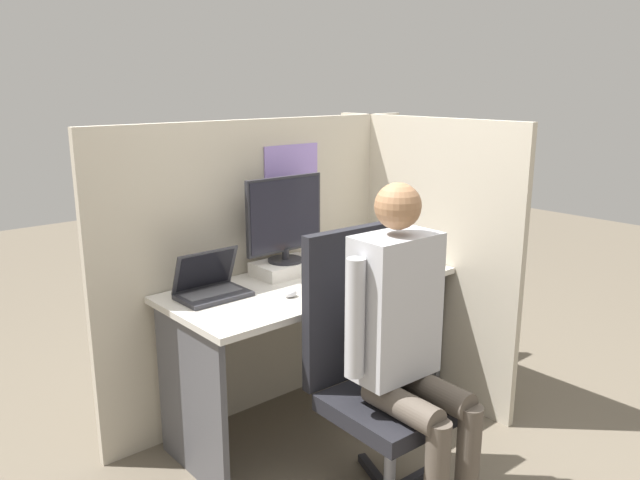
% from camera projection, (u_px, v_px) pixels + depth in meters
% --- Properties ---
extents(ground_plane, '(12.00, 12.00, 0.00)m').
position_uv_depth(ground_plane, '(354.00, 448.00, 2.98)').
color(ground_plane, '#665B4C').
extents(cubicle_panel_back, '(1.93, 0.05, 1.52)m').
position_uv_depth(cubicle_panel_back, '(269.00, 265.00, 3.28)').
color(cubicle_panel_back, '#B7AD99').
rests_on(cubicle_panel_back, ground).
extents(cubicle_panel_right, '(0.04, 1.26, 1.52)m').
position_uv_depth(cubicle_panel_right, '(420.00, 257.00, 3.45)').
color(cubicle_panel_right, '#B7AD99').
rests_on(cubicle_panel_right, ground).
extents(desk, '(1.43, 0.64, 0.76)m').
position_uv_depth(desk, '(311.00, 318.00, 3.07)').
color(desk, beige).
rests_on(desk, ground).
extents(paper_box, '(0.32, 0.21, 0.07)m').
position_uv_depth(paper_box, '(286.00, 267.00, 3.14)').
color(paper_box, white).
rests_on(paper_box, desk).
extents(monitor, '(0.45, 0.18, 0.43)m').
position_uv_depth(monitor, '(285.00, 218.00, 3.08)').
color(monitor, '#232328').
rests_on(monitor, paper_box).
extents(laptop, '(0.31, 0.21, 0.21)m').
position_uv_depth(laptop, '(211.00, 287.00, 2.80)').
color(laptop, '#2D2D33').
rests_on(laptop, desk).
extents(mouse, '(0.06, 0.05, 0.03)m').
position_uv_depth(mouse, '(290.00, 293.00, 2.80)').
color(mouse, silver).
rests_on(mouse, desk).
extents(stapler, '(0.05, 0.15, 0.04)m').
position_uv_depth(stapler, '(401.00, 257.00, 3.37)').
color(stapler, black).
rests_on(stapler, desk).
extents(carrot_toy, '(0.05, 0.15, 0.05)m').
position_uv_depth(carrot_toy, '(374.00, 277.00, 3.02)').
color(carrot_toy, orange).
rests_on(carrot_toy, desk).
extents(office_chair, '(0.52, 0.57, 1.12)m').
position_uv_depth(office_chair, '(371.00, 368.00, 2.57)').
color(office_chair, black).
rests_on(office_chair, ground).
extents(person, '(0.48, 0.46, 1.34)m').
position_uv_depth(person, '(406.00, 332.00, 2.40)').
color(person, brown).
rests_on(person, ground).
extents(coffee_mug, '(0.09, 0.09, 0.09)m').
position_uv_depth(coffee_mug, '(336.00, 254.00, 3.34)').
color(coffee_mug, white).
rests_on(coffee_mug, desk).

